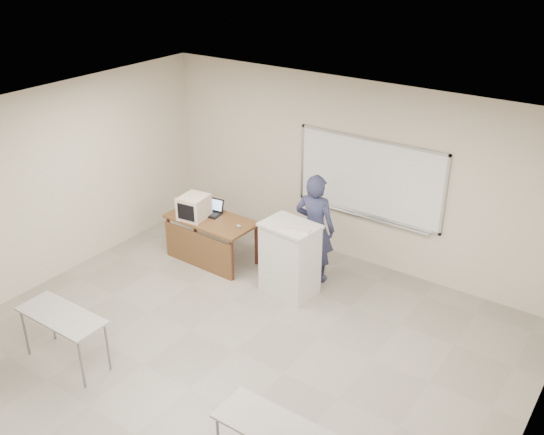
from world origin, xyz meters
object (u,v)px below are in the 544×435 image
Objects in this scene: laptop at (212,211)px; podium at (290,259)px; keyboard at (294,229)px; presenter at (315,228)px; crt_monitor at (194,207)px; instructor_desk at (207,232)px; whiteboard at (369,179)px; mouse at (239,226)px.

podium is at bearing -14.62° from laptop.
presenter is at bearing 80.77° from keyboard.
crt_monitor is 1.44× the size of laptop.
instructor_desk is 1.85m from keyboard.
presenter is (0.08, 0.56, 0.30)m from podium.
crt_monitor is 2.01m from keyboard.
whiteboard is at bearing 36.74° from instructor_desk.
instructor_desk is 0.61m from mouse.
crt_monitor is 2.02m from presenter.
presenter is at bearing 20.22° from instructor_desk.
podium is 1.89m from crt_monitor.
presenter reaches higher than podium.
instructor_desk is at bearing -171.67° from mouse.
laptop is at bearing 153.79° from keyboard.
crt_monitor is at bearing -124.30° from laptop.
podium is 0.65× the size of presenter.
keyboard is 0.25× the size of presenter.
laptop is at bearing 54.85° from crt_monitor.
mouse is (0.55, 0.13, 0.22)m from instructor_desk.
crt_monitor reaches higher than mouse.
laptop is 0.72× the size of keyboard.
podium is 2.57× the size of keyboard.
laptop is at bearing 177.35° from podium.
mouse is 0.05× the size of presenter.
presenter is (1.68, 0.57, 0.33)m from instructor_desk.
keyboard is (1.85, -0.37, 0.35)m from laptop.
keyboard is 0.73m from presenter.
whiteboard reaches higher than laptop.
presenter reaches higher than instructor_desk.
crt_monitor is at bearing -173.35° from podium.
podium is 0.61m from keyboard.
instructor_desk is 3.34× the size of keyboard.
keyboard is (-0.35, -1.59, -0.32)m from whiteboard.
instructor_desk is 3.20× the size of crt_monitor.
keyboard is at bearing -17.55° from laptop.
whiteboard reaches higher than mouse.
mouse is 0.20× the size of keyboard.
crt_monitor is at bearing -147.58° from whiteboard.
podium is (-0.50, -1.47, -0.91)m from whiteboard.
whiteboard is 5.34× the size of crt_monitor.
whiteboard is at bearing -122.58° from presenter.
crt_monitor is 0.26× the size of presenter.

